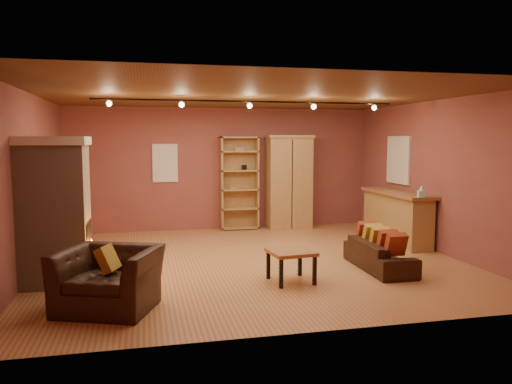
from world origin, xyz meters
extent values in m
plane|color=#9D6137|center=(0.00, 0.00, 0.00)|extent=(7.00, 7.00, 0.00)
plane|color=brown|center=(0.00, 0.00, 2.80)|extent=(7.00, 7.00, 0.00)
cube|color=brown|center=(0.00, 3.25, 1.40)|extent=(7.00, 0.02, 2.80)
cube|color=brown|center=(-3.50, 0.00, 1.40)|extent=(0.02, 6.50, 2.80)
cube|color=brown|center=(3.50, 0.00, 1.40)|extent=(0.02, 6.50, 2.80)
cube|color=tan|center=(-3.05, -0.60, 1.00)|extent=(0.90, 0.90, 2.00)
cube|color=beige|center=(-3.05, -0.60, 2.06)|extent=(0.98, 0.98, 0.12)
cube|color=black|center=(-2.64, -0.60, 0.60)|extent=(0.10, 0.65, 0.55)
cone|color=orange|center=(-2.58, -0.60, 0.48)|extent=(0.10, 0.10, 0.22)
cube|color=white|center=(-1.30, 3.23, 1.55)|extent=(0.56, 0.04, 0.86)
cube|color=tan|center=(0.37, 3.23, 1.07)|extent=(0.88, 0.04, 2.15)
cube|color=tan|center=(-0.04, 3.08, 1.07)|extent=(0.04, 0.34, 2.15)
cube|color=tan|center=(0.79, 3.08, 1.07)|extent=(0.04, 0.34, 2.15)
cube|color=gray|center=(0.23, 3.08, 0.96)|extent=(0.18, 0.12, 0.05)
cube|color=black|center=(0.49, 3.08, 1.43)|extent=(0.10, 0.10, 0.12)
cube|color=tan|center=(0.37, 3.08, 0.04)|extent=(0.88, 0.34, 0.04)
cube|color=tan|center=(0.37, 3.08, 0.49)|extent=(0.88, 0.34, 0.04)
cube|color=tan|center=(0.37, 3.08, 0.93)|extent=(0.88, 0.34, 0.03)
cube|color=tan|center=(0.37, 3.08, 1.37)|extent=(0.88, 0.34, 0.04)
cube|color=tan|center=(0.37, 3.08, 1.81)|extent=(0.88, 0.34, 0.04)
cube|color=tan|center=(0.37, 3.08, 2.13)|extent=(0.88, 0.34, 0.04)
cube|color=tan|center=(1.53, 2.97, 1.06)|extent=(1.01, 0.55, 2.12)
cube|color=#9C6538|center=(1.53, 2.70, 1.06)|extent=(0.02, 0.01, 2.02)
cube|color=tan|center=(1.53, 2.97, 2.15)|extent=(1.07, 0.61, 0.06)
cube|color=#AC874F|center=(3.20, 0.92, 0.49)|extent=(0.46, 2.04, 0.97)
cube|color=#9C6538|center=(3.20, 0.92, 1.00)|extent=(0.58, 2.16, 0.06)
cube|color=#8CC6E0|center=(3.15, -0.05, 1.09)|extent=(0.15, 0.15, 0.12)
cone|color=white|center=(3.15, -0.05, 1.20)|extent=(0.08, 0.08, 0.10)
cube|color=white|center=(3.47, 1.40, 1.65)|extent=(0.05, 0.90, 1.00)
imported|color=black|center=(1.88, -0.96, 0.31)|extent=(0.51, 1.59, 0.62)
cube|color=maroon|center=(1.87, -1.51, 0.52)|extent=(0.31, 0.24, 0.36)
cube|color=maroon|center=(1.87, -1.24, 0.52)|extent=(0.31, 0.24, 0.36)
cube|color=#B2872D|center=(1.88, -0.96, 0.52)|extent=(0.31, 0.24, 0.36)
cube|color=#B2872D|center=(1.89, -0.69, 0.52)|extent=(0.31, 0.24, 0.36)
cube|color=maroon|center=(1.90, -0.41, 0.52)|extent=(0.31, 0.24, 0.36)
imported|color=black|center=(-2.25, -1.97, 0.50)|extent=(1.35, 1.11, 1.01)
cube|color=#B2872D|center=(-2.25, -1.97, 0.63)|extent=(0.33, 0.36, 0.34)
cube|color=#9C6538|center=(0.28, -1.34, 0.44)|extent=(0.68, 0.68, 0.05)
cube|color=black|center=(0.02, -1.60, 0.21)|extent=(0.05, 0.05, 0.41)
cube|color=black|center=(0.54, -1.60, 0.21)|extent=(0.05, 0.05, 0.41)
cube|color=black|center=(0.02, -1.08, 0.21)|extent=(0.05, 0.05, 0.41)
cube|color=black|center=(0.54, -1.08, 0.21)|extent=(0.05, 0.05, 0.41)
cylinder|color=black|center=(0.00, 0.20, 2.72)|extent=(5.20, 0.03, 0.03)
sphere|color=#FFD88C|center=(-2.30, 0.20, 2.65)|extent=(0.09, 0.09, 0.09)
sphere|color=#FFD88C|center=(-1.15, 0.20, 2.65)|extent=(0.09, 0.09, 0.09)
sphere|color=#FFD88C|center=(0.00, 0.20, 2.65)|extent=(0.09, 0.09, 0.09)
sphere|color=#FFD88C|center=(1.15, 0.20, 2.65)|extent=(0.09, 0.09, 0.09)
sphere|color=#FFD88C|center=(2.30, 0.20, 2.65)|extent=(0.09, 0.09, 0.09)
camera|label=1|loc=(-1.81, -8.19, 2.07)|focal=35.00mm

